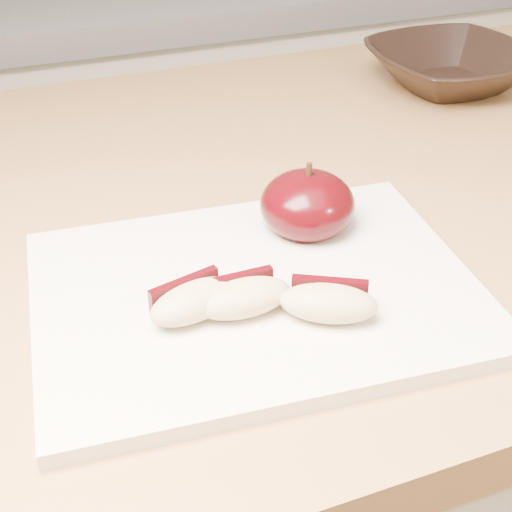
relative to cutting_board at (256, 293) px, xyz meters
name	(u,v)px	position (x,y,z in m)	size (l,w,h in m)	color
back_cabinet	(110,220)	(0.01, 0.85, -0.44)	(2.40, 0.62, 0.94)	silver
cutting_board	(256,293)	(0.00, 0.00, 0.00)	(0.30, 0.22, 0.01)	silver
apple_half	(307,205)	(0.07, 0.06, 0.02)	(0.08, 0.08, 0.06)	black
apple_wedge_a	(194,300)	(-0.05, -0.01, 0.02)	(0.07, 0.05, 0.02)	tan
apple_wedge_b	(243,297)	(-0.02, -0.02, 0.02)	(0.06, 0.03, 0.02)	tan
apple_wedge_c	(329,302)	(0.03, -0.05, 0.02)	(0.07, 0.06, 0.02)	tan
bowl	(450,67)	(0.35, 0.30, 0.02)	(0.18, 0.18, 0.04)	black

